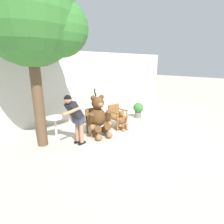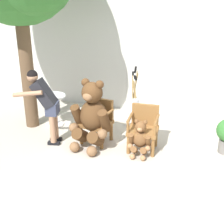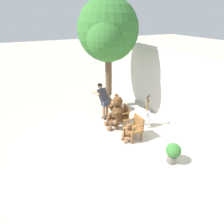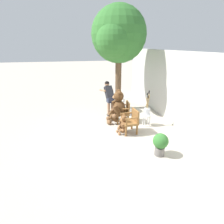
# 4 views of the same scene
# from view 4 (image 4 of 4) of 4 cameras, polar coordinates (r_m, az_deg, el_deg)

# --- Properties ---
(ground_plane) EXTENTS (60.00, 60.00, 0.00)m
(ground_plane) POSITION_cam_4_polar(r_m,az_deg,el_deg) (6.78, 1.00, -5.14)
(ground_plane) COLOR #B2A899
(back_wall) EXTENTS (10.00, 0.16, 2.80)m
(back_wall) POSITION_cam_4_polar(r_m,az_deg,el_deg) (7.21, 20.12, 7.03)
(back_wall) COLOR beige
(back_wall) RESTS_ON ground
(wooden_chair_left) EXTENTS (0.61, 0.58, 0.86)m
(wooden_chair_left) POSITION_cam_4_polar(r_m,az_deg,el_deg) (7.12, 3.80, 0.21)
(wooden_chair_left) COLOR brown
(wooden_chair_left) RESTS_ON ground
(wooden_chair_right) EXTENTS (0.60, 0.57, 0.86)m
(wooden_chair_right) POSITION_cam_4_polar(r_m,az_deg,el_deg) (6.29, 6.17, -2.80)
(wooden_chair_right) COLOR brown
(wooden_chair_right) RESTS_ON ground
(teddy_bear_large) EXTENTS (0.82, 0.81, 1.36)m
(teddy_bear_large) POSITION_cam_4_polar(r_m,az_deg,el_deg) (7.00, 1.81, 1.65)
(teddy_bear_large) COLOR #4C3019
(teddy_bear_large) RESTS_ON ground
(teddy_bear_small) EXTENTS (0.43, 0.42, 0.71)m
(teddy_bear_small) POSITION_cam_4_polar(r_m,az_deg,el_deg) (6.25, 3.71, -4.02)
(teddy_bear_small) COLOR brown
(teddy_bear_small) RESTS_ON ground
(person_visitor) EXTENTS (0.77, 0.61, 1.51)m
(person_visitor) POSITION_cam_4_polar(r_m,az_deg,el_deg) (7.73, -0.94, 5.38)
(person_visitor) COLOR black
(person_visitor) RESTS_ON ground
(white_stool) EXTENTS (0.34, 0.34, 0.46)m
(white_stool) POSITION_cam_4_polar(r_m,az_deg,el_deg) (6.96, 11.24, -1.64)
(white_stool) COLOR silver
(white_stool) RESTS_ON ground
(brush_bucket) EXTENTS (0.22, 0.22, 0.96)m
(brush_bucket) POSITION_cam_4_polar(r_m,az_deg,el_deg) (6.85, 11.41, 0.74)
(brush_bucket) COLOR silver
(brush_bucket) RESTS_ON white_stool
(round_side_table) EXTENTS (0.56, 0.56, 0.72)m
(round_side_table) POSITION_cam_4_polar(r_m,az_deg,el_deg) (8.32, 3.90, 3.22)
(round_side_table) COLOR white
(round_side_table) RESTS_ON ground
(patio_tree) EXTENTS (2.55, 2.43, 4.63)m
(patio_tree) POSITION_cam_4_polar(r_m,az_deg,el_deg) (8.22, 1.98, 23.52)
(patio_tree) COLOR brown
(patio_tree) RESTS_ON ground
(potted_plant) EXTENTS (0.44, 0.44, 0.68)m
(potted_plant) POSITION_cam_4_polar(r_m,az_deg,el_deg) (5.21, 15.52, -9.70)
(potted_plant) COLOR slate
(potted_plant) RESTS_ON ground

